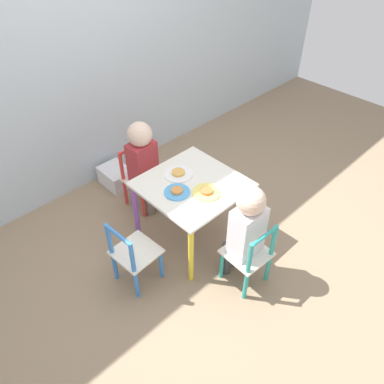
{
  "coord_description": "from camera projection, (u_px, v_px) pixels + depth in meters",
  "views": [
    {
      "loc": [
        -1.34,
        -1.38,
        2.07
      ],
      "look_at": [
        0.0,
        0.0,
        0.42
      ],
      "focal_mm": 35.0,
      "sensor_mm": 36.0,
      "label": 1
    }
  ],
  "objects": [
    {
      "name": "ground_plane",
      "position": [
        192.0,
        234.0,
        2.8
      ],
      "size": [
        6.0,
        6.0,
        0.0
      ],
      "primitive_type": "plane",
      "color": "#8C755B"
    },
    {
      "name": "house_wall",
      "position": [
        80.0,
        19.0,
        2.56
      ],
      "size": [
        6.0,
        0.06,
        2.6
      ],
      "color": "#B2C1CC",
      "rests_on": "ground_plane"
    },
    {
      "name": "kids_table",
      "position": [
        192.0,
        191.0,
        2.53
      ],
      "size": [
        0.63,
        0.63,
        0.49
      ],
      "color": "silver",
      "rests_on": "ground_plane"
    },
    {
      "name": "chair_red",
      "position": [
        141.0,
        179.0,
        2.93
      ],
      "size": [
        0.28,
        0.28,
        0.5
      ],
      "rotation": [
        0.0,
        0.0,
        0.06
      ],
      "color": "silver",
      "rests_on": "ground_plane"
    },
    {
      "name": "chair_teal",
      "position": [
        249.0,
        256.0,
        2.33
      ],
      "size": [
        0.27,
        0.27,
        0.5
      ],
      "rotation": [
        0.0,
        0.0,
        -3.19
      ],
      "color": "silver",
      "rests_on": "ground_plane"
    },
    {
      "name": "chair_blue",
      "position": [
        133.0,
        255.0,
        2.34
      ],
      "size": [
        0.28,
        0.28,
        0.5
      ],
      "rotation": [
        0.0,
        0.0,
        -4.65
      ],
      "color": "silver",
      "rests_on": "ground_plane"
    },
    {
      "name": "child_back",
      "position": [
        144.0,
        159.0,
        2.75
      ],
      "size": [
        0.21,
        0.23,
        0.75
      ],
      "rotation": [
        0.0,
        0.0,
        0.06
      ],
      "color": "#7A6B5B",
      "rests_on": "ground_plane"
    },
    {
      "name": "child_front",
      "position": [
        245.0,
        227.0,
        2.23
      ],
      "size": [
        0.21,
        0.22,
        0.76
      ],
      "rotation": [
        0.0,
        0.0,
        -3.19
      ],
      "color": "#38383D",
      "rests_on": "ground_plane"
    },
    {
      "name": "plate_back",
      "position": [
        178.0,
        174.0,
        2.55
      ],
      "size": [
        0.2,
        0.2,
        0.03
      ],
      "color": "white",
      "rests_on": "kids_table"
    },
    {
      "name": "plate_front",
      "position": [
        206.0,
        192.0,
        2.4
      ],
      "size": [
        0.18,
        0.18,
        0.03
      ],
      "color": "#EADB66",
      "rests_on": "kids_table"
    },
    {
      "name": "plate_left",
      "position": [
        177.0,
        192.0,
        2.41
      ],
      "size": [
        0.17,
        0.17,
        0.03
      ],
      "color": "#4C9EE0",
      "rests_on": "kids_table"
    },
    {
      "name": "storage_bin",
      "position": [
        116.0,
        176.0,
        3.22
      ],
      "size": [
        0.21,
        0.27,
        0.16
      ],
      "color": "silver",
      "rests_on": "ground_plane"
    }
  ]
}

